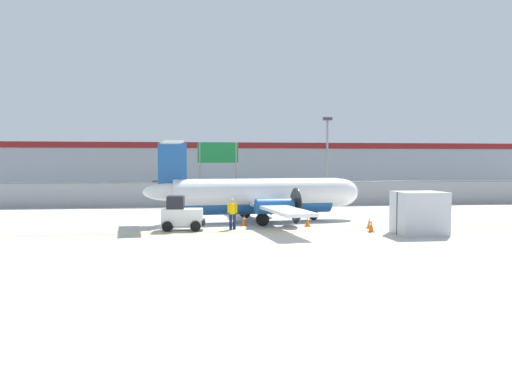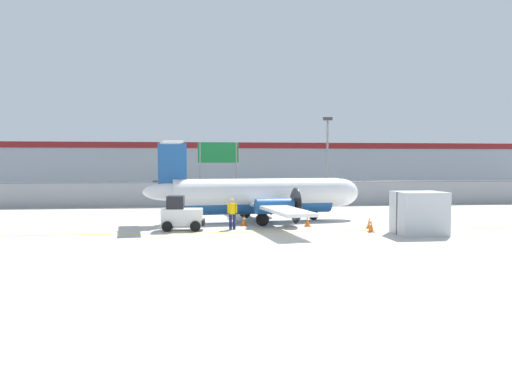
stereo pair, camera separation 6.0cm
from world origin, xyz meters
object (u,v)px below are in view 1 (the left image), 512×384
(parked_car_3, at_px, (240,186))
(parked_car_4, at_px, (307,190))
(parked_car_2, at_px, (208,191))
(traffic_cone_near_left, at_px, (371,226))
(apron_light_pole, at_px, (327,155))
(cargo_container, at_px, (419,213))
(parked_car_6, at_px, (393,191))
(baggage_tug, at_px, (181,215))
(traffic_cone_near_right, at_px, (244,220))
(traffic_cone_far_right, at_px, (308,221))
(highway_sign, at_px, (218,158))
(parked_car_1, at_px, (162,188))
(commuter_airplane, at_px, (262,196))
(parked_car_5, at_px, (341,188))
(ground_crew_worker, at_px, (232,212))
(traffic_cone_far_left, at_px, (369,223))
(parked_car_0, at_px, (118,189))

(parked_car_3, bearing_deg, parked_car_4, 118.78)
(parked_car_4, bearing_deg, parked_car_2, -169.93)
(traffic_cone_near_left, relative_size, apron_light_pole, 0.09)
(cargo_container, distance_m, parked_car_6, 24.46)
(baggage_tug, distance_m, traffic_cone_near_right, 3.95)
(traffic_cone_far_right, distance_m, parked_car_4, 22.33)
(traffic_cone_near_left, bearing_deg, traffic_cone_near_right, 151.91)
(parked_car_6, bearing_deg, traffic_cone_near_right, -132.98)
(highway_sign, bearing_deg, traffic_cone_near_right, -86.33)
(traffic_cone_near_right, xyz_separation_m, parked_car_1, (-6.89, 28.28, 0.58))
(baggage_tug, bearing_deg, highway_sign, 84.40)
(commuter_airplane, distance_m, traffic_cone_near_right, 2.69)
(parked_car_5, bearing_deg, traffic_cone_far_right, 72.58)
(commuter_airplane, bearing_deg, traffic_cone_near_right, -130.79)
(ground_crew_worker, distance_m, parked_car_3, 32.79)
(traffic_cone_near_right, height_order, traffic_cone_far_left, same)
(ground_crew_worker, xyz_separation_m, parked_car_3, (3.05, 32.65, -0.06))
(ground_crew_worker, height_order, traffic_cone_far_left, ground_crew_worker)
(traffic_cone_near_right, relative_size, highway_sign, 0.12)
(traffic_cone_near_left, height_order, apron_light_pole, apron_light_pole)
(parked_car_0, bearing_deg, ground_crew_worker, -72.15)
(parked_car_3, distance_m, parked_car_5, 12.31)
(parked_car_4, relative_size, highway_sign, 0.79)
(parked_car_5, height_order, parked_car_6, same)
(ground_crew_worker, height_order, traffic_cone_near_right, ground_crew_worker)
(traffic_cone_near_left, xyz_separation_m, parked_car_6, (9.97, 22.07, 0.58))
(baggage_tug, bearing_deg, commuter_airplane, 39.53)
(commuter_airplane, xyz_separation_m, apron_light_pole, (6.18, 7.72, 2.70))
(traffic_cone_near_left, relative_size, parked_car_1, 0.15)
(traffic_cone_far_left, height_order, highway_sign, highway_sign)
(baggage_tug, xyz_separation_m, parked_car_6, (20.02, 20.20, 0.04))
(traffic_cone_near_left, height_order, highway_sign, highway_sign)
(apron_light_pole, bearing_deg, traffic_cone_far_right, -110.09)
(parked_car_4, distance_m, parked_car_6, 8.49)
(parked_car_0, xyz_separation_m, parked_car_4, (19.54, -4.15, 0.00))
(parked_car_3, bearing_deg, traffic_cone_far_right, 90.06)
(traffic_cone_far_right, height_order, parked_car_2, parked_car_2)
(parked_car_6, bearing_deg, parked_car_2, 172.98)
(parked_car_3, bearing_deg, ground_crew_worker, 82.27)
(parked_car_2, distance_m, highway_sign, 6.08)
(traffic_cone_far_left, bearing_deg, apron_light_pole, 87.35)
(highway_sign, bearing_deg, commuter_airplane, -80.42)
(parked_car_2, bearing_deg, traffic_cone_near_left, -69.31)
(parked_car_3, bearing_deg, cargo_container, 97.72)
(cargo_container, xyz_separation_m, parked_car_1, (-15.51, 32.84, -0.21))
(cargo_container, relative_size, parked_car_4, 0.56)
(traffic_cone_near_right, height_order, parked_car_4, parked_car_4)
(parked_car_5, bearing_deg, parked_car_2, 20.43)
(traffic_cone_near_right, bearing_deg, ground_crew_worker, -116.62)
(ground_crew_worker, bearing_deg, parked_car_4, -18.27)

